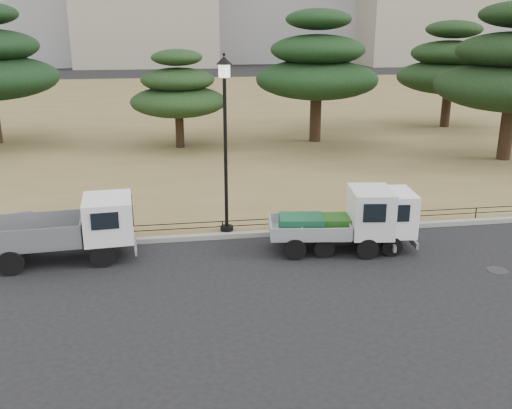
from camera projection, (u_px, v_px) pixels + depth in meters
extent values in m
plane|color=black|center=(267.00, 268.00, 16.46)|extent=(220.00, 220.00, 0.00)
cube|color=olive|center=(200.00, 111.00, 45.22)|extent=(120.00, 56.00, 0.15)
cube|color=gray|center=(253.00, 234.00, 18.88)|extent=(120.00, 0.25, 0.16)
cylinder|color=black|center=(103.00, 255.00, 16.43)|extent=(0.73, 0.20, 0.72)
cylinder|color=black|center=(104.00, 237.00, 17.88)|extent=(0.73, 0.20, 0.72)
cylinder|color=black|center=(11.00, 263.00, 15.89)|extent=(0.73, 0.20, 0.72)
cylinder|color=black|center=(19.00, 243.00, 17.33)|extent=(0.73, 0.20, 0.72)
cube|color=#2D2D30|center=(61.00, 243.00, 16.83)|extent=(4.09, 1.15, 0.13)
cube|color=gray|center=(33.00, 232.00, 16.55)|extent=(2.90, 1.78, 0.70)
cube|color=white|center=(108.00, 218.00, 16.94)|extent=(1.52, 1.81, 1.24)
cylinder|color=black|center=(368.00, 249.00, 17.01)|extent=(0.67, 0.26, 0.65)
cylinder|color=black|center=(358.00, 232.00, 18.39)|extent=(0.67, 0.26, 0.65)
cylinder|color=black|center=(295.00, 249.00, 16.97)|extent=(0.67, 0.26, 0.65)
cylinder|color=black|center=(291.00, 232.00, 18.34)|extent=(0.67, 0.26, 0.65)
cube|color=#2D2D30|center=(329.00, 236.00, 17.63)|extent=(3.58, 1.27, 0.15)
cube|color=#B5B6BD|center=(309.00, 227.00, 17.53)|extent=(2.60, 1.79, 0.43)
cube|color=silver|center=(370.00, 212.00, 17.42)|extent=(1.42, 1.76, 1.40)
cube|color=#185537|center=(301.00, 224.00, 17.49)|extent=(1.45, 1.13, 0.48)
cylinder|color=black|center=(392.00, 246.00, 17.24)|extent=(0.63, 0.23, 0.62)
cylinder|color=black|center=(380.00, 231.00, 18.54)|extent=(0.63, 0.23, 0.62)
cylinder|color=black|center=(324.00, 248.00, 17.13)|extent=(0.63, 0.23, 0.62)
cylinder|color=black|center=(317.00, 232.00, 18.43)|extent=(0.63, 0.23, 0.62)
cube|color=#2D2D30|center=(354.00, 234.00, 17.79)|extent=(3.40, 1.11, 0.14)
cube|color=#AAABB1|center=(336.00, 226.00, 17.67)|extent=(2.43, 1.64, 0.41)
cube|color=white|center=(393.00, 212.00, 17.63)|extent=(1.31, 1.64, 1.31)
cube|color=#255D1A|center=(328.00, 223.00, 17.63)|extent=(1.35, 1.04, 0.45)
cylinder|color=black|center=(227.00, 228.00, 18.99)|extent=(0.43, 0.43, 0.16)
cylinder|color=black|center=(226.00, 155.00, 18.23)|extent=(0.12, 0.12, 4.86)
cylinder|color=white|center=(224.00, 71.00, 17.43)|extent=(0.39, 0.39, 0.39)
cone|color=black|center=(224.00, 60.00, 17.33)|extent=(0.51, 0.51, 0.24)
cylinder|color=black|center=(252.00, 225.00, 18.94)|extent=(38.00, 0.03, 0.03)
cylinder|color=black|center=(252.00, 220.00, 18.89)|extent=(38.00, 0.03, 0.03)
cylinder|color=black|center=(252.00, 225.00, 18.94)|extent=(0.04, 0.04, 0.40)
cube|color=#1816AB|center=(16.00, 232.00, 17.94)|extent=(1.58, 1.30, 0.65)
cube|color=#1816AB|center=(22.00, 219.00, 17.71)|extent=(0.75, 0.68, 0.28)
cylinder|color=#2D2D30|center=(498.00, 270.00, 16.30)|extent=(0.60, 0.60, 0.01)
cylinder|color=black|center=(180.00, 129.00, 31.37)|extent=(0.46, 0.46, 2.06)
ellipsoid|color=#1C3417|center=(179.00, 101.00, 30.91)|extent=(5.20, 5.20, 1.66)
ellipsoid|color=#1C3417|center=(178.00, 80.00, 30.56)|extent=(3.97, 3.97, 1.27)
ellipsoid|color=#1C3417|center=(177.00, 57.00, 30.21)|extent=(2.74, 2.74, 0.88)
cylinder|color=black|center=(315.00, 116.00, 32.93)|extent=(0.65, 0.65, 2.89)
ellipsoid|color=black|center=(317.00, 79.00, 32.29)|extent=(6.95, 6.95, 2.23)
ellipsoid|color=black|center=(318.00, 50.00, 31.79)|extent=(5.31, 5.31, 1.70)
ellipsoid|color=black|center=(319.00, 19.00, 31.30)|extent=(3.67, 3.67, 1.17)
cylinder|color=black|center=(507.00, 130.00, 28.50)|extent=(0.67, 0.67, 2.97)
cylinder|color=black|center=(446.00, 107.00, 37.57)|extent=(0.59, 0.59, 2.64)
ellipsoid|color=black|center=(449.00, 77.00, 36.98)|extent=(6.74, 6.74, 2.16)
ellipsoid|color=black|center=(452.00, 53.00, 36.53)|extent=(5.15, 5.15, 1.65)
ellipsoid|color=black|center=(454.00, 29.00, 36.08)|extent=(3.56, 3.56, 1.14)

